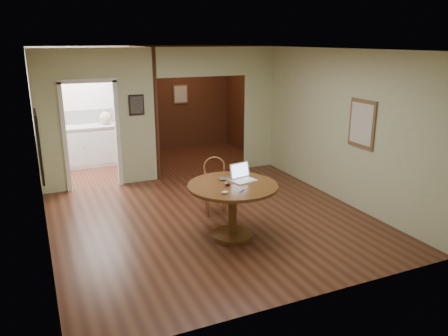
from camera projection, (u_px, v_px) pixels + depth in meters
name	position (u px, v px, depth m)	size (l,w,h in m)	color
floor	(213.00, 220.00, 7.13)	(5.00, 5.00, 0.00)	#421E13
room_shell	(137.00, 115.00, 9.30)	(5.20, 7.50, 5.00)	silver
dining_table	(233.00, 198.00, 6.39)	(1.32, 1.32, 0.82)	brown
chair	(215.00, 182.00, 7.34)	(0.50, 0.50, 0.96)	olive
open_laptop	(242.00, 176.00, 6.51)	(0.39, 0.37, 0.25)	white
closed_laptop	(231.00, 180.00, 6.50)	(0.33, 0.21, 0.03)	#A9A9AD
mouse	(225.00, 192.00, 5.94)	(0.10, 0.05, 0.04)	white
wine_glass	(228.00, 183.00, 6.25)	(0.09, 0.09, 0.10)	white
pen	(242.00, 191.00, 6.04)	(0.01, 0.01, 0.15)	navy
kitchen_cabinet	(90.00, 145.00, 10.15)	(2.06, 0.60, 0.94)	white
grocery_bag	(106.00, 118.00, 10.13)	(0.29, 0.25, 0.29)	#C7BB91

